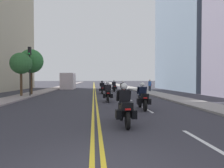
% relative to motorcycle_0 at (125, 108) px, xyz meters
% --- Properties ---
extents(ground_plane, '(264.00, 264.00, 0.00)m').
position_rel_motorcycle_0_xyz_m(ground_plane, '(-1.10, 43.77, -0.66)').
color(ground_plane, '#33323A').
extents(sidewalk_left, '(2.28, 144.00, 0.12)m').
position_rel_motorcycle_0_xyz_m(sidewalk_left, '(-8.29, 43.77, -0.60)').
color(sidewalk_left, gray).
rests_on(sidewalk_left, ground).
extents(sidewalk_right, '(2.28, 144.00, 0.12)m').
position_rel_motorcycle_0_xyz_m(sidewalk_right, '(6.08, 43.77, -0.60)').
color(sidewalk_right, gray).
rests_on(sidewalk_right, ground).
extents(centreline_yellow_inner, '(0.12, 132.00, 0.01)m').
position_rel_motorcycle_0_xyz_m(centreline_yellow_inner, '(-1.22, 43.77, -0.66)').
color(centreline_yellow_inner, yellow).
rests_on(centreline_yellow_inner, ground).
extents(centreline_yellow_outer, '(0.12, 132.00, 0.01)m').
position_rel_motorcycle_0_xyz_m(centreline_yellow_outer, '(-0.98, 43.77, -0.66)').
color(centreline_yellow_outer, yellow).
rests_on(centreline_yellow_outer, ground).
extents(lane_dashes_white, '(0.14, 56.40, 0.01)m').
position_rel_motorcycle_0_xyz_m(lane_dashes_white, '(1.92, 24.77, -0.66)').
color(lane_dashes_white, silver).
rests_on(lane_dashes_white, ground).
extents(building_right_1, '(7.95, 16.35, 20.90)m').
position_rel_motorcycle_0_xyz_m(building_right_1, '(14.98, 23.64, 9.79)').
color(building_right_1, slate).
rests_on(building_right_1, ground).
extents(motorcycle_0, '(0.76, 2.26, 1.63)m').
position_rel_motorcycle_0_xyz_m(motorcycle_0, '(0.00, 0.00, 0.00)').
color(motorcycle_0, black).
rests_on(motorcycle_0, ground).
extents(motorcycle_1, '(0.78, 2.28, 1.59)m').
position_rel_motorcycle_0_xyz_m(motorcycle_1, '(1.66, 3.86, -0.01)').
color(motorcycle_1, black).
rests_on(motorcycle_1, ground).
extents(motorcycle_2, '(0.77, 2.07, 1.61)m').
position_rel_motorcycle_0_xyz_m(motorcycle_2, '(-0.10, 8.14, -0.01)').
color(motorcycle_2, black).
rests_on(motorcycle_2, ground).
extents(motorcycle_3, '(0.78, 2.29, 1.62)m').
position_rel_motorcycle_0_xyz_m(motorcycle_3, '(1.75, 12.33, -0.01)').
color(motorcycle_3, black).
rests_on(motorcycle_3, ground).
extents(motorcycle_4, '(0.76, 2.23, 1.58)m').
position_rel_motorcycle_0_xyz_m(motorcycle_4, '(-0.17, 16.99, -0.02)').
color(motorcycle_4, black).
rests_on(motorcycle_4, ground).
extents(motorcycle_5, '(0.77, 2.31, 1.65)m').
position_rel_motorcycle_0_xyz_m(motorcycle_5, '(1.71, 21.00, 0.00)').
color(motorcycle_5, black).
rests_on(motorcycle_5, ground).
extents(traffic_cone_0, '(0.34, 0.34, 0.79)m').
position_rel_motorcycle_0_xyz_m(traffic_cone_0, '(4.12, 15.33, -0.27)').
color(traffic_cone_0, black).
rests_on(traffic_cone_0, ground).
extents(traffic_light_near, '(0.28, 0.38, 4.98)m').
position_rel_motorcycle_0_xyz_m(traffic_light_near, '(-7.55, 13.15, 2.75)').
color(traffic_light_near, black).
rests_on(traffic_light_near, ground).
extents(pedestrian_1, '(0.50, 0.35, 1.71)m').
position_rel_motorcycle_0_xyz_m(pedestrian_1, '(6.58, 19.76, 0.22)').
color(pedestrian_1, '#282D37').
rests_on(pedestrian_1, ground).
extents(street_tree_0, '(2.59, 2.59, 5.04)m').
position_rel_motorcycle_0_xyz_m(street_tree_0, '(-8.01, 15.16, 3.06)').
color(street_tree_0, brown).
rests_on(street_tree_0, ground).
extents(street_tree_1, '(2.12, 2.12, 4.41)m').
position_rel_motorcycle_0_xyz_m(street_tree_1, '(-8.39, 13.13, 2.65)').
color(street_tree_1, '#4E3924').
rests_on(street_tree_1, ground).
extents(parked_truck, '(2.20, 6.50, 2.80)m').
position_rel_motorcycle_0_xyz_m(parked_truck, '(-5.75, 29.70, 0.61)').
color(parked_truck, '#AFC7BC').
rests_on(parked_truck, ground).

